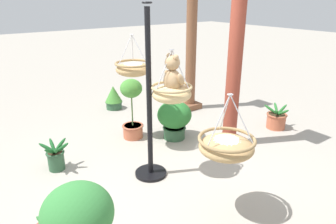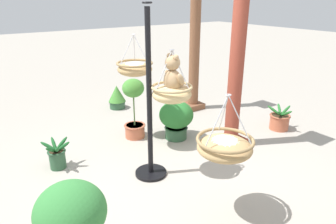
% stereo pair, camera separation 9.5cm
% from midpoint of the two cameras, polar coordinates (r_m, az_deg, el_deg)
% --- Properties ---
extents(ground_plane, '(40.00, 40.00, 0.00)m').
position_cam_midpoint_polar(ground_plane, '(4.37, 0.20, -12.02)').
color(ground_plane, '#A8A093').
extents(display_pole_central, '(0.44, 0.44, 2.31)m').
position_cam_midpoint_polar(display_pole_central, '(4.12, -2.71, -3.10)').
color(display_pole_central, black).
rests_on(display_pole_central, ground).
extents(hanging_basket_with_teddy, '(0.54, 0.54, 0.68)m').
position_cam_midpoint_polar(hanging_basket_with_teddy, '(3.97, 1.40, 3.57)').
color(hanging_basket_with_teddy, tan).
extents(teddy_bear, '(0.34, 0.31, 0.50)m').
position_cam_midpoint_polar(teddy_bear, '(3.92, 1.70, 6.69)').
color(teddy_bear, tan).
extents(hanging_basket_left_high, '(0.55, 0.55, 0.62)m').
position_cam_midpoint_polar(hanging_basket_left_high, '(4.73, -5.59, 8.10)').
color(hanging_basket_left_high, tan).
extents(hanging_basket_right_low, '(0.62, 0.62, 0.70)m').
position_cam_midpoint_polar(hanging_basket_right_low, '(3.35, 11.26, -6.28)').
color(hanging_basket_right_low, tan).
extents(greenhouse_pillar_left, '(0.44, 0.44, 2.79)m').
position_cam_midpoint_polar(greenhouse_pillar_left, '(4.94, 13.11, 8.28)').
color(greenhouse_pillar_left, brown).
rests_on(greenhouse_pillar_left, ground).
extents(greenhouse_pillar_right, '(0.42, 0.42, 2.97)m').
position_cam_midpoint_polar(greenhouse_pillar_right, '(6.60, 5.39, 12.56)').
color(greenhouse_pillar_right, brown).
rests_on(greenhouse_pillar_right, ground).
extents(potted_plant_fern_front, '(0.38, 0.38, 1.06)m').
position_cam_midpoint_polar(potted_plant_fern_front, '(5.34, -5.82, 0.95)').
color(potted_plant_fern_front, '#BC6042').
rests_on(potted_plant_fern_front, ground).
extents(potted_plant_flowering_red, '(0.44, 0.42, 0.44)m').
position_cam_midpoint_polar(potted_plant_flowering_red, '(4.77, -19.32, -7.69)').
color(potted_plant_flowering_red, '#2D5638').
rests_on(potted_plant_flowering_red, ground).
extents(potted_plant_tall_leafy, '(0.38, 0.38, 0.52)m').
position_cam_midpoint_polar(potted_plant_tall_leafy, '(6.93, -9.04, 2.77)').
color(potted_plant_tall_leafy, '#2D5638').
rests_on(potted_plant_tall_leafy, ground).
extents(potted_plant_bushy_green, '(0.60, 0.60, 0.68)m').
position_cam_midpoint_polar(potted_plant_bushy_green, '(5.34, 2.04, -1.09)').
color(potted_plant_bushy_green, '#2D5638').
rests_on(potted_plant_bushy_green, ground).
extents(potted_plant_conical_shrub, '(0.49, 0.52, 0.45)m').
position_cam_midpoint_polar(potted_plant_conical_shrub, '(6.16, 20.37, -1.44)').
color(potted_plant_conical_shrub, '#BC6042').
rests_on(potted_plant_conical_shrub, ground).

